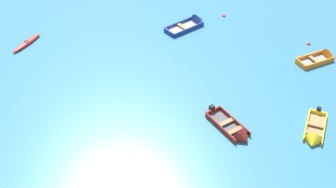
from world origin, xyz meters
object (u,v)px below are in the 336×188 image
object	(u,v)px
rowboat_yellow_near_camera	(314,136)
rowboat_deep_blue_cluster_outer	(194,23)
mooring_buoy_far_field	(224,16)
kayak_red_midfield_left	(27,43)
rowboat_orange_outer_right	(324,57)
rowboat_maroon_far_right	(237,133)
mooring_buoy_central	(309,44)

from	to	relation	value
rowboat_yellow_near_camera	rowboat_deep_blue_cluster_outer	size ratio (longest dim) A/B	0.93
rowboat_yellow_near_camera	mooring_buoy_far_field	bearing A→B (deg)	104.18
rowboat_deep_blue_cluster_outer	kayak_red_midfield_left	bearing A→B (deg)	-166.62
kayak_red_midfield_left	rowboat_yellow_near_camera	bearing A→B (deg)	-27.60
rowboat_orange_outer_right	rowboat_maroon_far_right	distance (m)	10.04
rowboat_deep_blue_cluster_outer	mooring_buoy_far_field	xyz separation A→B (m)	(2.47, 1.32, -0.15)
kayak_red_midfield_left	rowboat_deep_blue_cluster_outer	xyz separation A→B (m)	(12.10, 2.88, 0.02)
rowboat_deep_blue_cluster_outer	mooring_buoy_far_field	world-z (taller)	rowboat_deep_blue_cluster_outer
kayak_red_midfield_left	mooring_buoy_central	world-z (taller)	kayak_red_midfield_left
kayak_red_midfield_left	mooring_buoy_central	distance (m)	20.25
rowboat_maroon_far_right	mooring_buoy_central	size ratio (longest dim) A/B	10.97
rowboat_orange_outer_right	mooring_buoy_far_field	world-z (taller)	rowboat_orange_outer_right
rowboat_orange_outer_right	rowboat_yellow_near_camera	xyz separation A→B (m)	(-2.72, -7.57, -0.02)
rowboat_maroon_far_right	mooring_buoy_central	xyz separation A→B (m)	(6.38, 9.21, -0.14)
rowboat_deep_blue_cluster_outer	mooring_buoy_far_field	bearing A→B (deg)	28.07
mooring_buoy_central	mooring_buoy_far_field	bearing A→B (deg)	143.74
rowboat_orange_outer_right	rowboat_maroon_far_right	bearing A→B (deg)	-133.12
rowboat_orange_outer_right	mooring_buoy_far_field	bearing A→B (deg)	135.57
rowboat_orange_outer_right	kayak_red_midfield_left	world-z (taller)	rowboat_orange_outer_right
rowboat_yellow_near_camera	rowboat_maroon_far_right	distance (m)	4.15
rowboat_orange_outer_right	mooring_buoy_central	size ratio (longest dim) A/B	10.51
kayak_red_midfield_left	rowboat_deep_blue_cluster_outer	bearing A→B (deg)	13.38
kayak_red_midfield_left	mooring_buoy_far_field	xyz separation A→B (m)	(14.57, 4.20, -0.13)
rowboat_yellow_near_camera	rowboat_deep_blue_cluster_outer	xyz separation A→B (m)	(-5.91, 12.30, 0.02)
rowboat_orange_outer_right	mooring_buoy_far_field	distance (m)	8.63
rowboat_yellow_near_camera	rowboat_deep_blue_cluster_outer	distance (m)	13.64
rowboat_orange_outer_right	rowboat_deep_blue_cluster_outer	xyz separation A→B (m)	(-8.63, 4.72, -0.00)
rowboat_orange_outer_right	rowboat_deep_blue_cluster_outer	bearing A→B (deg)	151.32
kayak_red_midfield_left	rowboat_maroon_far_right	xyz separation A→B (m)	(13.87, -9.17, 0.01)
rowboat_orange_outer_right	kayak_red_midfield_left	bearing A→B (deg)	174.92
kayak_red_midfield_left	rowboat_orange_outer_right	bearing A→B (deg)	-5.08
kayak_red_midfield_left	rowboat_yellow_near_camera	world-z (taller)	rowboat_yellow_near_camera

